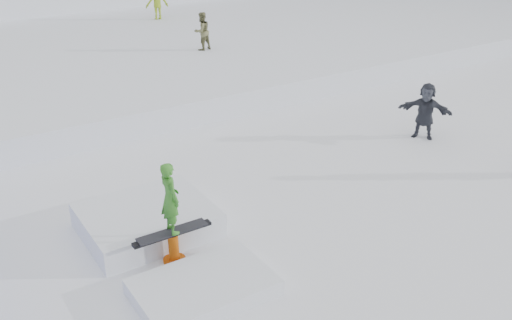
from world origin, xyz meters
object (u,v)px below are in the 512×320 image
spectator_dark (425,111)px  jib_rail_feature (161,234)px  walker_ygreen (157,1)px  walker_olive (202,31)px

spectator_dark → jib_rail_feature: bearing=-115.5°
walker_ygreen → jib_rail_feature: walker_ygreen is taller
spectator_dark → jib_rail_feature: jib_rail_feature is taller
walker_ygreen → spectator_dark: walker_ygreen is taller
jib_rail_feature → walker_olive: bearing=58.3°
jib_rail_feature → spectator_dark: bearing=7.6°
walker_olive → spectator_dark: (2.00, -9.89, -0.73)m
walker_ygreen → spectator_dark: 16.69m
walker_ygreen → walker_olive: bearing=91.7°
walker_ygreen → jib_rail_feature: (-7.89, -17.81, -1.37)m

